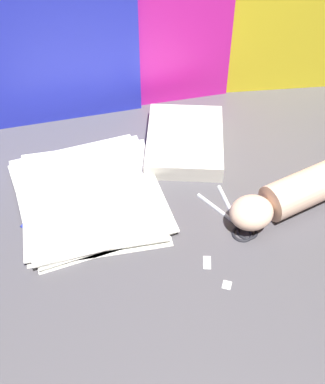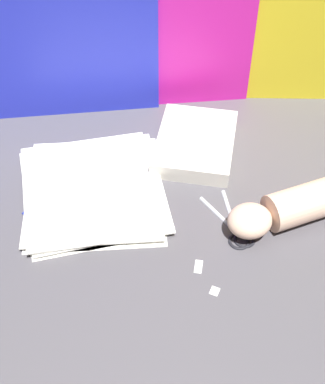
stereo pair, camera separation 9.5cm
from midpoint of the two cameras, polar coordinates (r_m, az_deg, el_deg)
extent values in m
plane|color=#4C494F|center=(1.14, 0.96, -2.26)|extent=(6.00, 6.00, 0.00)
cube|color=#2833D1|center=(1.32, -14.61, 14.68)|extent=(0.72, 0.05, 0.39)
cube|color=#D81E9E|center=(1.33, -0.61, 15.60)|extent=(0.57, 0.05, 0.36)
cube|color=yellow|center=(1.33, 9.45, 19.54)|extent=(0.82, 0.17, 0.54)
cube|color=white|center=(1.18, -5.20, -0.15)|extent=(0.32, 0.34, 0.00)
cube|color=white|center=(1.18, -4.81, -0.15)|extent=(0.32, 0.34, 0.00)
cube|color=white|center=(1.18, -5.27, 0.23)|extent=(0.32, 0.35, 0.00)
cube|color=white|center=(1.18, -5.06, 0.26)|extent=(0.32, 0.34, 0.00)
cube|color=white|center=(1.17, -4.82, 0.33)|extent=(0.30, 0.33, 0.00)
cube|color=white|center=(1.17, -5.40, 0.45)|extent=(0.31, 0.33, 0.00)
cube|color=silver|center=(1.27, 5.67, 5.09)|extent=(0.24, 0.28, 0.04)
sphere|color=silver|center=(1.12, 10.26, -4.16)|extent=(0.01, 0.01, 0.01)
cylinder|color=silver|center=(1.14, 8.30, -2.35)|extent=(0.06, 0.11, 0.01)
torus|color=black|center=(1.11, 11.18, -5.00)|extent=(0.06, 0.06, 0.01)
cylinder|color=silver|center=(1.15, 9.49, -1.97)|extent=(0.01, 0.12, 0.01)
torus|color=black|center=(1.10, 10.63, -5.19)|extent=(0.05, 0.05, 0.01)
cylinder|color=beige|center=(1.17, 18.77, -0.71)|extent=(0.26, 0.13, 0.08)
ellipsoid|color=beige|center=(1.09, 11.74, -3.13)|extent=(0.11, 0.10, 0.06)
cube|color=white|center=(1.03, 8.26, -10.54)|extent=(0.02, 0.02, 0.00)
cube|color=white|center=(1.05, 6.45, -8.03)|extent=(0.02, 0.03, 0.00)
cylinder|color=#2333B2|center=(1.19, -10.30, -0.41)|extent=(0.10, 0.10, 0.01)
camera|label=1|loc=(0.05, -87.53, 2.54)|focal=50.00mm
camera|label=2|loc=(0.05, 92.47, -2.54)|focal=50.00mm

